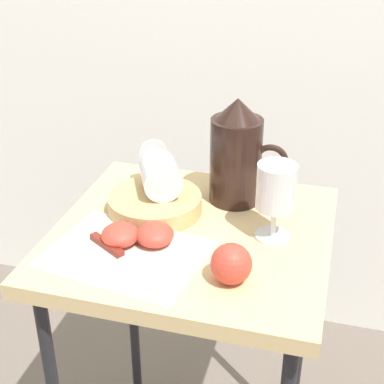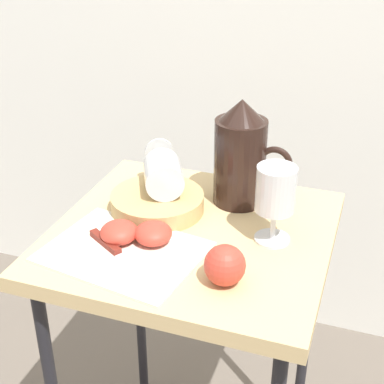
{
  "view_description": "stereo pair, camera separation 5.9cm",
  "coord_description": "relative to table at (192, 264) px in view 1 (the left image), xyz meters",
  "views": [
    {
      "loc": [
        0.24,
        -0.86,
        1.26
      ],
      "look_at": [
        0.0,
        0.0,
        0.78
      ],
      "focal_mm": 53.35,
      "sensor_mm": 36.0,
      "label": 1
    },
    {
      "loc": [
        0.29,
        -0.84,
        1.26
      ],
      "look_at": [
        0.0,
        0.0,
        0.78
      ],
      "focal_mm": 53.35,
      "sensor_mm": 36.0,
      "label": 2
    }
  ],
  "objects": [
    {
      "name": "basket_tray",
      "position": [
        -0.09,
        0.05,
        0.09
      ],
      "size": [
        0.18,
        0.18,
        0.03
      ],
      "primitive_type": "cylinder",
      "color": "tan",
      "rests_on": "table"
    },
    {
      "name": "knife",
      "position": [
        -0.1,
        -0.12,
        0.09
      ],
      "size": [
        0.19,
        0.13,
        0.01
      ],
      "color": "silver",
      "rests_on": "linen_napkin"
    },
    {
      "name": "apple_whole",
      "position": [
        0.1,
        -0.13,
        0.11
      ],
      "size": [
        0.07,
        0.07,
        0.07
      ],
      "primitive_type": "sphere",
      "color": "#CC3D2D",
      "rests_on": "table"
    },
    {
      "name": "apple_half_left",
      "position": [
        -0.11,
        -0.08,
        0.1
      ],
      "size": [
        0.07,
        0.07,
        0.04
      ],
      "primitive_type": "ellipsoid",
      "color": "#CC3D2D",
      "rests_on": "linen_napkin"
    },
    {
      "name": "apple_half_right",
      "position": [
        -0.05,
        -0.07,
        0.1
      ],
      "size": [
        0.07,
        0.07,
        0.04
      ],
      "primitive_type": "ellipsoid",
      "color": "#CC3D2D",
      "rests_on": "linen_napkin"
    },
    {
      "name": "table",
      "position": [
        0.0,
        0.0,
        0.0
      ],
      "size": [
        0.5,
        0.48,
        0.7
      ],
      "color": "tan",
      "rests_on": "ground_plane"
    },
    {
      "name": "wine_glass_tipped_near",
      "position": [
        -0.08,
        0.07,
        0.15
      ],
      "size": [
        0.13,
        0.17,
        0.07
      ],
      "color": "silver",
      "rests_on": "basket_tray"
    },
    {
      "name": "wine_glass_upright",
      "position": [
        0.15,
        0.02,
        0.17
      ],
      "size": [
        0.07,
        0.07,
        0.14
      ],
      "color": "silver",
      "rests_on": "table"
    },
    {
      "name": "linen_napkin",
      "position": [
        -0.09,
        -0.11,
        0.08
      ],
      "size": [
        0.29,
        0.24,
        0.0
      ],
      "primitive_type": "cube",
      "rotation": [
        0.0,
        0.0,
        -0.16
      ],
      "color": "silver",
      "rests_on": "table"
    },
    {
      "name": "pitcher",
      "position": [
        0.05,
        0.14,
        0.16
      ],
      "size": [
        0.15,
        0.1,
        0.21
      ],
      "color": "black",
      "rests_on": "table"
    }
  ]
}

